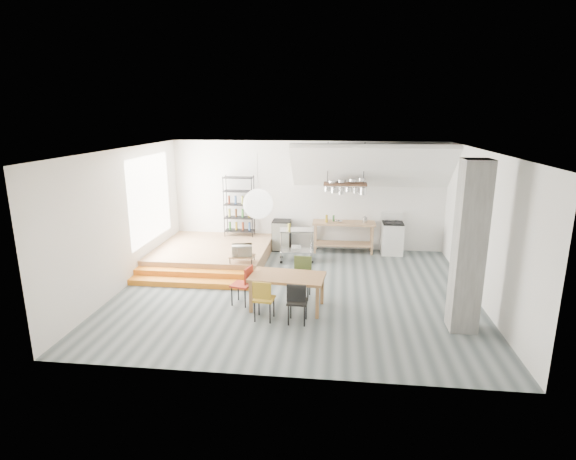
# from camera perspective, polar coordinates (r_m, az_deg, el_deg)

# --- Properties ---
(floor) EXTENTS (8.00, 8.00, 0.00)m
(floor) POSITION_cam_1_polar(r_m,az_deg,el_deg) (10.43, 0.96, -7.72)
(floor) COLOR #4A5456
(floor) RESTS_ON ground
(wall_back) EXTENTS (8.00, 0.04, 3.20)m
(wall_back) POSITION_cam_1_polar(r_m,az_deg,el_deg) (13.35, 2.45, 4.38)
(wall_back) COLOR silver
(wall_back) RESTS_ON ground
(wall_left) EXTENTS (0.04, 7.00, 3.20)m
(wall_left) POSITION_cam_1_polar(r_m,az_deg,el_deg) (11.05, -20.13, 1.35)
(wall_left) COLOR silver
(wall_left) RESTS_ON ground
(wall_right) EXTENTS (0.04, 7.00, 3.20)m
(wall_right) POSITION_cam_1_polar(r_m,az_deg,el_deg) (10.36, 23.60, 0.19)
(wall_right) COLOR silver
(wall_right) RESTS_ON ground
(ceiling) EXTENTS (8.00, 7.00, 0.02)m
(ceiling) POSITION_cam_1_polar(r_m,az_deg,el_deg) (9.68, 1.04, 10.09)
(ceiling) COLOR white
(ceiling) RESTS_ON wall_back
(slope_ceiling) EXTENTS (4.40, 1.44, 1.32)m
(slope_ceiling) POSITION_cam_1_polar(r_m,az_deg,el_deg) (12.62, 10.56, 7.92)
(slope_ceiling) COLOR white
(slope_ceiling) RESTS_ON wall_back
(window_pane) EXTENTS (0.02, 2.50, 2.20)m
(window_pane) POSITION_cam_1_polar(r_m,az_deg,el_deg) (12.33, -17.07, 3.85)
(window_pane) COLOR white
(window_pane) RESTS_ON wall_left
(platform) EXTENTS (3.00, 3.00, 0.40)m
(platform) POSITION_cam_1_polar(r_m,az_deg,el_deg) (12.67, -9.48, -2.89)
(platform) COLOR #A57952
(platform) RESTS_ON ground
(step_lower) EXTENTS (3.00, 0.35, 0.13)m
(step_lower) POSITION_cam_1_polar(r_m,az_deg,el_deg) (10.96, -12.22, -6.57)
(step_lower) COLOR orange
(step_lower) RESTS_ON ground
(step_upper) EXTENTS (3.00, 0.35, 0.27)m
(step_upper) POSITION_cam_1_polar(r_m,az_deg,el_deg) (11.24, -11.68, -5.62)
(step_upper) COLOR orange
(step_upper) RESTS_ON ground
(concrete_column) EXTENTS (0.50, 0.50, 3.20)m
(concrete_column) POSITION_cam_1_polar(r_m,az_deg,el_deg) (8.77, 21.99, -2.09)
(concrete_column) COLOR slate
(concrete_column) RESTS_ON ground
(kitchen_counter) EXTENTS (1.80, 0.60, 0.91)m
(kitchen_counter) POSITION_cam_1_polar(r_m,az_deg,el_deg) (13.19, 7.07, -0.18)
(kitchen_counter) COLOR #A57952
(kitchen_counter) RESTS_ON ground
(stove) EXTENTS (0.60, 0.60, 1.18)m
(stove) POSITION_cam_1_polar(r_m,az_deg,el_deg) (13.32, 13.08, -0.95)
(stove) COLOR white
(stove) RESTS_ON ground
(pot_rack) EXTENTS (1.20, 0.50, 1.43)m
(pot_rack) POSITION_cam_1_polar(r_m,az_deg,el_deg) (12.69, 7.39, 5.46)
(pot_rack) COLOR #3F2719
(pot_rack) RESTS_ON ceiling
(wire_shelving) EXTENTS (0.88, 0.38, 1.80)m
(wire_shelving) POSITION_cam_1_polar(r_m,az_deg,el_deg) (13.40, -6.23, 3.16)
(wire_shelving) COLOR black
(wire_shelving) RESTS_ON platform
(microwave_shelf) EXTENTS (0.60, 0.40, 0.16)m
(microwave_shelf) POSITION_cam_1_polar(r_m,az_deg,el_deg) (11.15, -5.84, -3.32)
(microwave_shelf) COLOR #A57952
(microwave_shelf) RESTS_ON platform
(paper_lantern) EXTENTS (0.60, 0.60, 0.60)m
(paper_lantern) POSITION_cam_1_polar(r_m,az_deg,el_deg) (9.03, -3.83, 3.33)
(paper_lantern) COLOR white
(paper_lantern) RESTS_ON ceiling
(dining_table) EXTENTS (1.59, 0.99, 0.72)m
(dining_table) POSITION_cam_1_polar(r_m,az_deg,el_deg) (9.32, -0.09, -6.25)
(dining_table) COLOR #936035
(dining_table) RESTS_ON ground
(chair_mustard) EXTENTS (0.42, 0.42, 0.84)m
(chair_mustard) POSITION_cam_1_polar(r_m,az_deg,el_deg) (8.82, -3.16, -8.48)
(chair_mustard) COLOR #A67D1C
(chair_mustard) RESTS_ON ground
(chair_black) EXTENTS (0.40, 0.40, 0.85)m
(chair_black) POSITION_cam_1_polar(r_m,az_deg,el_deg) (8.68, 1.15, -8.84)
(chair_black) COLOR black
(chair_black) RESTS_ON ground
(chair_olive) EXTENTS (0.44, 0.44, 0.90)m
(chair_olive) POSITION_cam_1_polar(r_m,az_deg,el_deg) (9.96, 1.80, -5.51)
(chair_olive) COLOR #50612E
(chair_olive) RESTS_ON ground
(chair_red) EXTENTS (0.47, 0.47, 0.85)m
(chair_red) POSITION_cam_1_polar(r_m,az_deg,el_deg) (9.58, -5.57, -6.59)
(chair_red) COLOR #B32C19
(chair_red) RESTS_ON ground
(rolling_cart) EXTENTS (0.97, 0.62, 0.90)m
(rolling_cart) POSITION_cam_1_polar(r_m,az_deg,el_deg) (12.30, 1.09, -1.35)
(rolling_cart) COLOR silver
(rolling_cart) RESTS_ON ground
(mini_fridge) EXTENTS (0.53, 0.53, 0.90)m
(mini_fridge) POSITION_cam_1_polar(r_m,az_deg,el_deg) (13.38, -0.81, -0.64)
(mini_fridge) COLOR black
(mini_fridge) RESTS_ON ground
(microwave) EXTENTS (0.55, 0.42, 0.27)m
(microwave) POSITION_cam_1_polar(r_m,az_deg,el_deg) (11.10, -5.86, -2.56)
(microwave) COLOR beige
(microwave) RESTS_ON microwave_shelf
(bowl) EXTENTS (0.26, 0.26, 0.05)m
(bowl) POSITION_cam_1_polar(r_m,az_deg,el_deg) (13.06, 6.50, 1.09)
(bowl) COLOR silver
(bowl) RESTS_ON kitchen_counter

